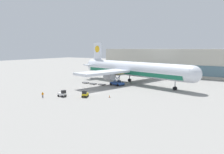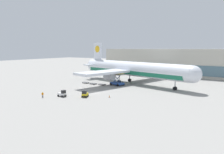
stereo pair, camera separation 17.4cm
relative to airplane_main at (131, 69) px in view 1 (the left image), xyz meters
The scene contains 11 objects.
ground_plane 23.90m from the airplane_main, 94.05° to the right, with size 400.00×400.00×0.00m, color gray.
terminal_building 40.21m from the airplane_main, 70.06° to the left, with size 90.00×18.20×14.00m.
airplane_main is the anchor object (origin of this frame).
scissor_lift_loader 8.39m from the airplane_main, 107.15° to the right, with size 5.79×4.46×4.83m.
baggage_tug_foreground 33.91m from the airplane_main, 99.78° to the right, with size 2.49×1.69×2.00m.
baggage_tug_mid 30.32m from the airplane_main, 89.31° to the right, with size 2.34×2.78×2.00m.
baggage_dolly_lead 19.26m from the airplane_main, 148.39° to the right, with size 3.73×1.61×0.48m.
baggage_dolly_second 16.31m from the airplane_main, 138.70° to the right, with size 3.73×1.61×0.48m.
baggage_dolly_third 13.58m from the airplane_main, 125.86° to the right, with size 3.73×1.61×0.48m.
ground_crew_near 38.62m from the airplane_main, 104.62° to the right, with size 0.37×0.50×1.70m.
traffic_cone_near 27.86m from the airplane_main, 75.61° to the right, with size 0.40×0.40×0.72m.
Camera 1 is at (42.44, -56.14, 14.39)m, focal length 35.00 mm.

